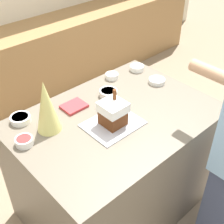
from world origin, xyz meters
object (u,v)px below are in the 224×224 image
Objects in this scene: baking_tray at (113,124)px; candy_bowl_near_tray_left at (20,119)px; candy_bowl_front_corner at (108,93)px; cookbook at (74,106)px; decorative_tree at (46,106)px; candy_bowl_beside_tree at (137,68)px; candy_bowl_behind_tray at (112,76)px; gingerbread_house at (113,113)px; candy_bowl_far_right at (157,81)px; candy_bowl_center_rear at (24,141)px.

candy_bowl_near_tray_left is at bearing 134.43° from baking_tray.
cookbook is at bearing 168.96° from candy_bowl_front_corner.
decorative_tree is at bearing -162.24° from cookbook.
candy_bowl_beside_tree reaches higher than baking_tray.
candy_bowl_behind_tray reaches higher than cookbook.
gingerbread_house is 0.77m from candy_bowl_beside_tree.
cookbook is at bearing 165.49° from candy_bowl_far_right.
candy_bowl_behind_tray is (-0.22, 0.30, 0.00)m from candy_bowl_far_right.
gingerbread_house is at bearing -36.45° from decorative_tree.
candy_bowl_center_rear is at bearing -166.71° from candy_bowl_behind_tray.
candy_bowl_front_corner is at bearing -14.69° from candy_bowl_near_tray_left.
candy_bowl_behind_tray is (0.94, 0.22, -0.00)m from candy_bowl_center_rear.
candy_bowl_far_right is (1.16, -0.07, -0.01)m from candy_bowl_center_rear.
candy_bowl_beside_tree is 1.13× the size of candy_bowl_behind_tray.
candy_bowl_near_tray_left reaches higher than baking_tray.
candy_bowl_center_rear is 0.75m from candy_bowl_front_corner.
decorative_tree reaches higher than candy_bowl_front_corner.
candy_bowl_front_corner is at bearing -11.04° from cookbook.
baking_tray is 0.09m from gingerbread_house.
candy_bowl_beside_tree is at bearing 31.82° from gingerbread_house.
candy_bowl_near_tray_left is 1.09m from candy_bowl_beside_tree.
candy_bowl_front_corner reaches higher than cookbook.
decorative_tree is 0.57m from candy_bowl_front_corner.
baking_tray is at bearing -146.57° from gingerbread_house.
candy_bowl_center_rear is 0.67× the size of cookbook.
candy_bowl_beside_tree is (0.44, 0.13, -0.00)m from candy_bowl_front_corner.
decorative_tree is 3.09× the size of candy_bowl_beside_tree.
candy_bowl_behind_tray is at bearing 41.60° from candy_bowl_front_corner.
decorative_tree is (-0.34, 0.25, 0.08)m from gingerbread_house.
candy_bowl_center_rear is at bearing -176.14° from candy_bowl_front_corner.
gingerbread_house reaches higher than candy_bowl_beside_tree.
candy_bowl_near_tray_left is at bearing 66.31° from candy_bowl_center_rear.
candy_bowl_behind_tray is (0.40, 0.45, 0.02)m from baking_tray.
decorative_tree is at bearing 143.49° from baking_tray.
gingerbread_house is at bearing -166.24° from candy_bowl_far_right.
cookbook is (0.26, 0.08, -0.17)m from decorative_tree.
candy_bowl_center_rear is at bearing -113.69° from candy_bowl_near_tray_left.
candy_bowl_near_tray_left is (-0.10, 0.20, -0.16)m from decorative_tree.
candy_bowl_far_right is (0.96, -0.10, -0.16)m from decorative_tree.
candy_bowl_beside_tree is 0.25m from candy_bowl_behind_tray.
candy_bowl_behind_tray is at bearing 126.57° from candy_bowl_far_right.
cookbook is at bearing 102.69° from gingerbread_house.
candy_bowl_front_corner is 0.26m from candy_bowl_behind_tray.
baking_tray is 0.45m from decorative_tree.
candy_bowl_center_rear is 1.16m from candy_bowl_far_right.
gingerbread_house is at bearing -77.31° from cookbook.
baking_tray is at bearing -36.51° from decorative_tree.
candy_bowl_behind_tray is at bearing 0.09° from candy_bowl_near_tray_left.
candy_bowl_near_tray_left is 0.67m from candy_bowl_front_corner.
gingerbread_house is at bearing -131.89° from candy_bowl_behind_tray.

